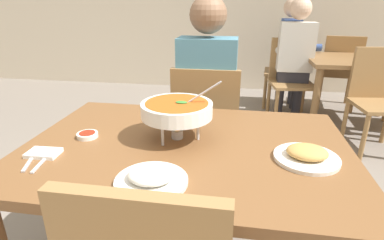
% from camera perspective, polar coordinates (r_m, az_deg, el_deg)
% --- Properties ---
extents(dining_table_main, '(1.33, 0.93, 0.72)m').
position_cam_1_polar(dining_table_main, '(1.32, -1.05, -8.31)').
color(dining_table_main, brown).
rests_on(dining_table_main, ground_plane).
extents(chair_diner_main, '(0.44, 0.44, 0.90)m').
position_cam_1_polar(chair_diner_main, '(2.04, 2.68, -0.77)').
color(chair_diner_main, olive).
rests_on(chair_diner_main, ground_plane).
extents(diner_main, '(0.40, 0.45, 1.31)m').
position_cam_1_polar(diner_main, '(1.99, 2.90, 5.88)').
color(diner_main, '#2D2D38').
rests_on(diner_main, ground_plane).
extents(curry_bowl, '(0.33, 0.30, 0.26)m').
position_cam_1_polar(curry_bowl, '(1.28, -2.82, 1.88)').
color(curry_bowl, silver).
rests_on(curry_bowl, dining_table_main).
extents(rice_plate, '(0.24, 0.24, 0.06)m').
position_cam_1_polar(rice_plate, '(1.02, -7.61, -10.63)').
color(rice_plate, white).
rests_on(rice_plate, dining_table_main).
extents(appetizer_plate, '(0.24, 0.24, 0.06)m').
position_cam_1_polar(appetizer_plate, '(1.22, 20.56, -6.11)').
color(appetizer_plate, white).
rests_on(appetizer_plate, dining_table_main).
extents(sauce_dish, '(0.09, 0.09, 0.02)m').
position_cam_1_polar(sauce_dish, '(1.41, -18.79, -2.56)').
color(sauce_dish, white).
rests_on(sauce_dish, dining_table_main).
extents(napkin_folded, '(0.12, 0.08, 0.02)m').
position_cam_1_polar(napkin_folded, '(1.32, -25.88, -5.56)').
color(napkin_folded, white).
rests_on(napkin_folded, dining_table_main).
extents(fork_utensil, '(0.07, 0.16, 0.01)m').
position_cam_1_polar(fork_utensil, '(1.29, -27.80, -6.57)').
color(fork_utensil, silver).
rests_on(fork_utensil, dining_table_main).
extents(spoon_utensil, '(0.04, 0.17, 0.01)m').
position_cam_1_polar(spoon_utensil, '(1.27, -25.97, -6.85)').
color(spoon_utensil, silver).
rests_on(spoon_utensil, dining_table_main).
extents(dining_table_far, '(1.00, 0.80, 0.72)m').
position_cam_1_polar(dining_table_far, '(3.63, 28.25, 8.05)').
color(dining_table_far, brown).
rests_on(dining_table_far, ground_plane).
extents(chair_bg_left, '(0.50, 0.50, 0.90)m').
position_cam_1_polar(chair_bg_left, '(3.56, 17.78, 7.93)').
color(chair_bg_left, olive).
rests_on(chair_bg_left, ground_plane).
extents(chair_bg_middle, '(0.48, 0.48, 0.90)m').
position_cam_1_polar(chair_bg_middle, '(4.04, 17.91, 9.43)').
color(chair_bg_middle, olive).
rests_on(chair_bg_middle, ground_plane).
extents(chair_bg_right, '(0.49, 0.49, 0.90)m').
position_cam_1_polar(chair_bg_right, '(4.14, 25.72, 8.62)').
color(chair_bg_right, olive).
rests_on(chair_bg_right, ground_plane).
extents(chair_bg_corner, '(0.49, 0.49, 0.90)m').
position_cam_1_polar(chair_bg_corner, '(3.15, 31.23, 4.16)').
color(chair_bg_corner, olive).
rests_on(chair_bg_corner, ground_plane).
extents(patron_bg_left, '(0.40, 0.45, 1.31)m').
position_cam_1_polar(patron_bg_left, '(3.53, 18.54, 11.65)').
color(patron_bg_left, '#2D2D38').
rests_on(patron_bg_left, ground_plane).
extents(patron_bg_middle, '(0.45, 0.40, 1.31)m').
position_cam_1_polar(patron_bg_middle, '(4.02, 18.12, 12.76)').
color(patron_bg_middle, '#2D2D38').
rests_on(patron_bg_middle, ground_plane).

